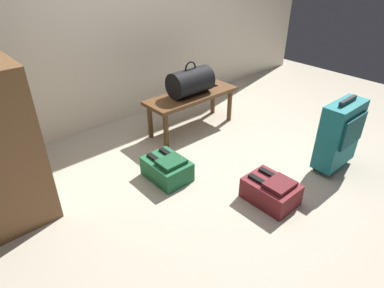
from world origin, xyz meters
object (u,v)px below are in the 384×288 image
Objects in this scene: suitcase_upright_teal at (340,134)px; backpack_maroon at (271,191)px; duffel_bag_black at (190,82)px; backpack_green at (167,168)px; bench at (192,99)px; cell_phone at (211,85)px.

suitcase_upright_teal is 0.82m from backpack_maroon.
duffel_bag_black is 1.16× the size of backpack_maroon.
backpack_maroon is at bearing -61.54° from backpack_green.
bench is 0.94m from backpack_green.
cell_phone is 1.25m from backpack_green.
backpack_maroon is (-0.32, -1.28, -0.43)m from duffel_bag_black.
bench is 6.94× the size of cell_phone.
suitcase_upright_teal is at bearing -6.11° from backpack_maroon.
duffel_bag_black is 1.45m from suitcase_upright_teal.
backpack_green is at bearing -151.18° from cell_phone.
cell_phone is at bearing 8.95° from duffel_bag_black.
cell_phone is (0.32, 0.05, 0.06)m from bench.
bench is 2.27× the size of duffel_bag_black.
bench is at bearing 75.35° from backpack_maroon.
duffel_bag_black is at bearing -171.05° from cell_phone.
backpack_green is at bearing 118.46° from backpack_maroon.
suitcase_upright_teal reaches higher than backpack_green.
suitcase_upright_teal reaches higher than cell_phone.
duffel_bag_black is at bearing -180.00° from bench.
duffel_bag_black is 1.16× the size of backpack_green.
duffel_bag_black reaches higher than cell_phone.
backpack_green is 1.00× the size of backpack_maroon.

